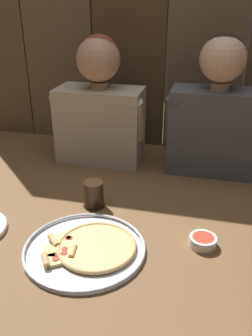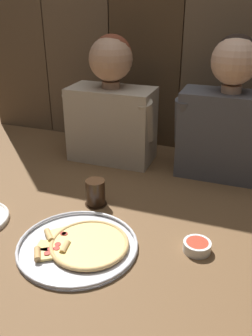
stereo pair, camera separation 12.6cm
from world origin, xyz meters
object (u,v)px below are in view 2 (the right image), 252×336
pizza_tray (81,245)px  dipping_bowl (197,246)px  diner_left (111,105)px  drinking_glass (96,193)px  diner_right (228,114)px

pizza_tray → dipping_bowl: (0.35, 0.11, 0.01)m
pizza_tray → diner_left: 0.74m
drinking_glass → diner_left: diner_left is taller
diner_left → dipping_bowl: bearing=-47.6°
dipping_bowl → diner_left: bearing=132.4°
pizza_tray → drinking_glass: size_ratio=3.80×
drinking_glass → dipping_bowl: 0.44m
pizza_tray → diner_left: bearing=103.7°
drinking_glass → dipping_bowl: size_ratio=1.16×
dipping_bowl → diner_left: diner_left is taller
pizza_tray → diner_right: 0.80m
drinking_glass → diner_right: bearing=44.9°
drinking_glass → diner_right: 0.63m
drinking_glass → diner_right: diner_right is taller
dipping_bowl → diner_right: size_ratio=0.15×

